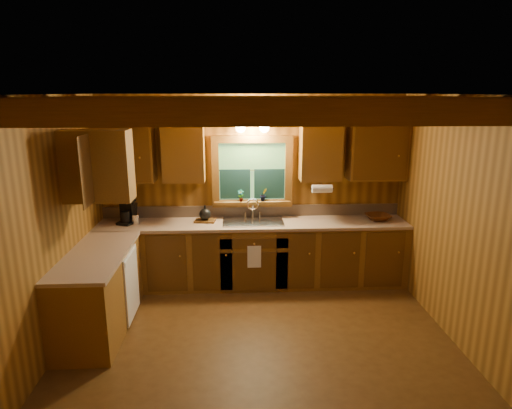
{
  "coord_description": "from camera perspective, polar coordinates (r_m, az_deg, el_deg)",
  "views": [
    {
      "loc": [
        -0.25,
        -4.17,
        2.62
      ],
      "look_at": [
        0.0,
        0.8,
        1.35
      ],
      "focal_mm": 30.93,
      "sensor_mm": 36.0,
      "label": 1
    }
  ],
  "objects": [
    {
      "name": "ceiling_beams",
      "position": [
        4.18,
        0.56,
        12.53
      ],
      "size": [
        4.2,
        2.54,
        0.18
      ],
      "color": "brown",
      "rests_on": "room"
    },
    {
      "name": "upper_cabinets",
      "position": [
        5.65,
        -6.08,
        6.31
      ],
      "size": [
        4.19,
        1.77,
        0.78
      ],
      "color": "brown",
      "rests_on": "room"
    },
    {
      "name": "sink",
      "position": [
        6.04,
        -0.38,
        -2.66
      ],
      "size": [
        0.82,
        0.48,
        0.43
      ],
      "color": "silver",
      "rests_on": "countertop"
    },
    {
      "name": "potted_plant_left",
      "position": [
        6.13,
        -1.98,
        1.16
      ],
      "size": [
        0.1,
        0.07,
        0.17
      ],
      "primitive_type": "imported",
      "rotation": [
        0.0,
        0.0,
        -0.13
      ],
      "color": "#523211",
      "rests_on": "window_sill"
    },
    {
      "name": "window",
      "position": [
        6.14,
        -0.5,
        4.08
      ],
      "size": [
        1.12,
        0.08,
        1.0
      ],
      "color": "brown",
      "rests_on": "room"
    },
    {
      "name": "wall_sconce",
      "position": [
        5.94,
        -0.46,
        9.92
      ],
      "size": [
        0.45,
        0.21,
        0.17
      ],
      "color": "black",
      "rests_on": "room"
    },
    {
      "name": "room",
      "position": [
        4.38,
        0.52,
        -3.22
      ],
      "size": [
        4.2,
        4.2,
        4.2
      ],
      "color": "#4D3012",
      "rests_on": "ground"
    },
    {
      "name": "paper_towel_roll",
      "position": [
        5.95,
        8.53,
        2.04
      ],
      "size": [
        0.27,
        0.11,
        0.11
      ],
      "primitive_type": "cylinder",
      "rotation": [
        0.0,
        1.57,
        0.0
      ],
      "color": "white",
      "rests_on": "upper_cabinets"
    },
    {
      "name": "utensil_crock",
      "position": [
        6.13,
        -15.34,
        -1.78
      ],
      "size": [
        0.11,
        0.11,
        0.3
      ],
      "rotation": [
        0.0,
        0.0,
        0.18
      ],
      "color": "silver",
      "rests_on": "countertop"
    },
    {
      "name": "teakettle",
      "position": [
        6.05,
        -6.61,
        -1.25
      ],
      "size": [
        0.16,
        0.16,
        0.2
      ],
      "rotation": [
        0.0,
        0.0,
        -0.19
      ],
      "color": "black",
      "rests_on": "cutting_board"
    },
    {
      "name": "dish_towel",
      "position": [
        5.83,
        -0.23,
        -6.79
      ],
      "size": [
        0.18,
        0.01,
        0.3
      ],
      "primitive_type": "cube",
      "color": "white",
      "rests_on": "base_cabinets"
    },
    {
      "name": "countertop",
      "position": [
        5.73,
        -5.05,
        -3.4
      ],
      "size": [
        4.2,
        2.24,
        0.04
      ],
      "color": "tan",
      "rests_on": "base_cabinets"
    },
    {
      "name": "base_cabinets",
      "position": [
        5.88,
        -5.09,
        -7.6
      ],
      "size": [
        4.2,
        2.22,
        0.86
      ],
      "color": "brown",
      "rests_on": "ground"
    },
    {
      "name": "potted_plant_right",
      "position": [
        6.16,
        0.98,
        1.29
      ],
      "size": [
        0.12,
        0.11,
        0.18
      ],
      "primitive_type": "imported",
      "rotation": [
        0.0,
        0.0,
        0.4
      ],
      "color": "#523211",
      "rests_on": "window_sill"
    },
    {
      "name": "window_sill",
      "position": [
        6.18,
        -0.47,
        0.27
      ],
      "size": [
        1.06,
        0.14,
        0.04
      ],
      "primitive_type": "cube",
      "color": "brown",
      "rests_on": "room"
    },
    {
      "name": "coffee_maker",
      "position": [
        6.18,
        -16.38,
        -0.79
      ],
      "size": [
        0.19,
        0.25,
        0.34
      ],
      "rotation": [
        0.0,
        0.0,
        -0.41
      ],
      "color": "black",
      "rests_on": "countertop"
    },
    {
      "name": "backsplash",
      "position": [
        6.28,
        -0.49,
        -0.82
      ],
      "size": [
        4.2,
        0.02,
        0.16
      ],
      "primitive_type": "cube",
      "color": "tan",
      "rests_on": "room"
    },
    {
      "name": "cutting_board",
      "position": [
        6.08,
        -6.58,
        -2.1
      ],
      "size": [
        0.3,
        0.23,
        0.02
      ],
      "primitive_type": "cube",
      "rotation": [
        0.0,
        0.0,
        -0.14
      ],
      "color": "#523211",
      "rests_on": "countertop"
    },
    {
      "name": "wicker_basket",
      "position": [
        6.33,
        15.48,
        -1.6
      ],
      "size": [
        0.38,
        0.38,
        0.08
      ],
      "primitive_type": "imported",
      "rotation": [
        0.0,
        0.0,
        0.16
      ],
      "color": "#48230C",
      "rests_on": "countertop"
    },
    {
      "name": "dishwasher_panel",
      "position": [
        5.46,
        -15.78,
        -9.91
      ],
      "size": [
        0.02,
        0.6,
        0.8
      ],
      "primitive_type": "cube",
      "color": "white",
      "rests_on": "base_cabinets"
    }
  ]
}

